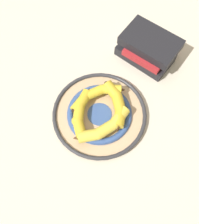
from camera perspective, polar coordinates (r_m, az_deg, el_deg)
The scene contains 7 objects.
ground_plane at distance 0.95m, azimuth -2.13°, elevation 0.13°, with size 2.80×2.80×0.00m, color beige.
decorative_bowl at distance 0.93m, azimuth -0.00°, elevation -0.49°, with size 0.33×0.33×0.03m.
banana_a at distance 0.87m, azimuth 0.95°, elevation -3.44°, with size 0.21×0.11×0.04m.
banana_b at distance 0.91m, azimuth 3.83°, elevation 1.58°, with size 0.15×0.15×0.04m.
banana_c at distance 0.92m, azimuth -0.72°, elevation 3.83°, with size 0.19×0.12×0.03m.
banana_d at distance 0.90m, azimuth -4.07°, elevation -0.13°, with size 0.18×0.12×0.04m.
book_stack at distance 1.04m, azimuth 10.48°, elevation 13.47°, with size 0.16×0.22×0.10m.
Camera 1 is at (0.28, 0.25, 0.87)m, focal length 42.00 mm.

